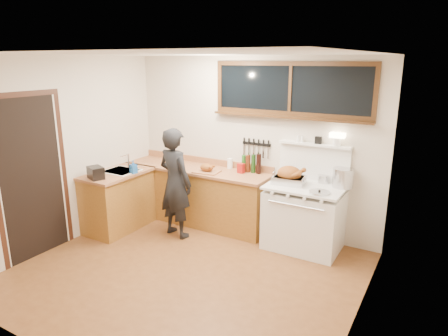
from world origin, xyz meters
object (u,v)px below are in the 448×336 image
Objects in this scene: man at (175,183)px; vintage_stove at (304,216)px; roast_turkey at (290,176)px; cutting_board at (207,169)px.

vintage_stove is at bearing 17.41° from man.
man reaches higher than roast_turkey.
cutting_board is 0.86× the size of roast_turkey.
roast_turkey is at bearing -175.76° from vintage_stove.
roast_turkey is at bearing 4.18° from cutting_board.
man reaches higher than cutting_board.
vintage_stove is 0.99× the size of man.
man is 3.42× the size of roast_turkey.
man reaches higher than vintage_stove.
vintage_stove is 1.59m from cutting_board.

